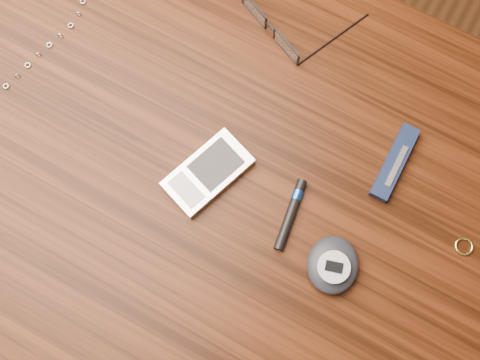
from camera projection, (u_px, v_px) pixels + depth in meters
The scene contains 8 objects.
ground at pixel (218, 265), 1.45m from camera, with size 3.80×3.80×0.00m, color #472814.
desk at pixel (202, 205), 0.83m from camera, with size 1.00×0.70×0.75m.
eyeglasses at pixel (275, 26), 0.77m from camera, with size 0.16×0.16×0.03m.
gold_ring at pixel (464, 246), 0.71m from camera, with size 0.02×0.02×0.00m, color tan.
pda_phone at pixel (208, 173), 0.72m from camera, with size 0.09×0.12×0.02m.
pedometer at pixel (333, 265), 0.69m from camera, with size 0.08×0.08×0.03m.
pocket_knife at pixel (395, 162), 0.73m from camera, with size 0.02×0.10×0.01m.
black_blue_pen at pixel (291, 212), 0.71m from camera, with size 0.03×0.09×0.01m.
Camera 1 is at (0.14, -0.14, 1.45)m, focal length 45.00 mm.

